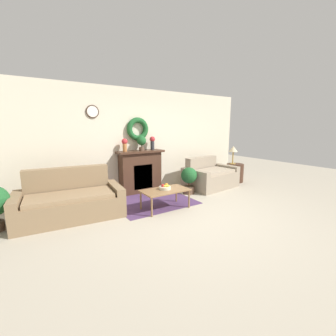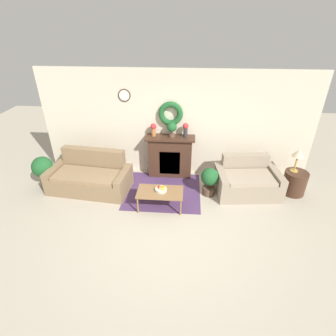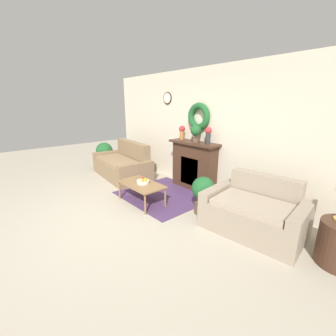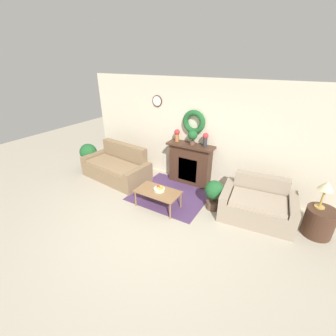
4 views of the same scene
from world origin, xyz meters
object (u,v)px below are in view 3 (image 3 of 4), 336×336
at_px(couch_left, 123,165).
at_px(potted_plant_on_mantel, 196,131).
at_px(loveseat_right, 255,212).
at_px(potted_plant_floor_by_loveseat, 203,192).
at_px(vase_on_mantel_left, 182,131).
at_px(vase_on_mantel_right, 208,134).
at_px(coffee_table, 141,185).
at_px(potted_plant_floor_by_couch, 104,152).
at_px(fruit_bowl, 143,181).
at_px(fireplace, 194,165).

distance_m(couch_left, potted_plant_on_mantel, 2.32).
height_order(loveseat_right, potted_plant_floor_by_loveseat, loveseat_right).
bearing_deg(potted_plant_on_mantel, loveseat_right, -18.87).
bearing_deg(vase_on_mantel_left, vase_on_mantel_right, 0.00).
relative_size(couch_left, coffee_table, 2.00).
height_order(vase_on_mantel_left, potted_plant_floor_by_couch, vase_on_mantel_left).
bearing_deg(vase_on_mantel_left, loveseat_right, -15.80).
height_order(vase_on_mantel_left, potted_plant_on_mantel, potted_plant_on_mantel).
distance_m(coffee_table, fruit_bowl, 0.09).
bearing_deg(potted_plant_floor_by_loveseat, vase_on_mantel_right, 126.26).
distance_m(coffee_table, potted_plant_floor_by_loveseat, 1.25).
relative_size(fireplace, loveseat_right, 0.80).
bearing_deg(loveseat_right, fruit_bowl, -166.06).
height_order(loveseat_right, coffee_table, loveseat_right).
bearing_deg(potted_plant_floor_by_loveseat, vase_on_mantel_left, 149.32).
distance_m(potted_plant_floor_by_couch, potted_plant_floor_by_loveseat, 4.06).
bearing_deg(couch_left, fruit_bowl, -12.20).
xyz_separation_m(loveseat_right, potted_plant_floor_by_couch, (-4.96, -0.10, 0.18)).
xyz_separation_m(coffee_table, fruit_bowl, (0.02, 0.04, 0.08)).
relative_size(couch_left, vase_on_mantel_left, 6.12).
xyz_separation_m(fireplace, potted_plant_floor_by_loveseat, (0.98, -0.83, -0.15)).
xyz_separation_m(couch_left, potted_plant_floor_by_loveseat, (2.87, -0.04, 0.10)).
relative_size(potted_plant_on_mantel, potted_plant_floor_by_couch, 0.49).
distance_m(couch_left, loveseat_right, 3.78).
distance_m(potted_plant_on_mantel, potted_plant_floor_by_couch, 3.31).
distance_m(couch_left, coffee_table, 1.88).
relative_size(vase_on_mantel_left, potted_plant_on_mantel, 0.86).
bearing_deg(fireplace, vase_on_mantel_left, 179.25).
bearing_deg(potted_plant_floor_by_couch, vase_on_mantel_left, 15.80).
relative_size(fireplace, couch_left, 0.62).
bearing_deg(couch_left, coffee_table, -13.43).
xyz_separation_m(couch_left, coffee_table, (1.77, -0.62, 0.06)).
relative_size(vase_on_mantel_left, vase_on_mantel_right, 0.91).
height_order(coffee_table, vase_on_mantel_right, vase_on_mantel_right).
bearing_deg(couch_left, loveseat_right, 8.01).
relative_size(loveseat_right, coffee_table, 1.55).
distance_m(vase_on_mantel_right, potted_plant_floor_by_couch, 3.62).
bearing_deg(potted_plant_on_mantel, fruit_bowl, -95.80).
bearing_deg(loveseat_right, vase_on_mantel_left, 158.04).
bearing_deg(vase_on_mantel_left, coffee_table, -78.06).
bearing_deg(fireplace, potted_plant_floor_by_couch, -166.36).
relative_size(vase_on_mantel_left, potted_plant_floor_by_couch, 0.42).
bearing_deg(fruit_bowl, vase_on_mantel_left, 102.99).
bearing_deg(couch_left, potted_plant_floor_by_loveseat, 5.13).
bearing_deg(vase_on_mantel_right, fireplace, -179.16).
relative_size(fireplace, potted_plant_floor_by_loveseat, 1.79).
bearing_deg(potted_plant_floor_by_loveseat, potted_plant_on_mantel, 139.35).
relative_size(couch_left, potted_plant_on_mantel, 5.24).
height_order(couch_left, vase_on_mantel_right, vase_on_mantel_right).
relative_size(couch_left, potted_plant_floor_by_loveseat, 2.88).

